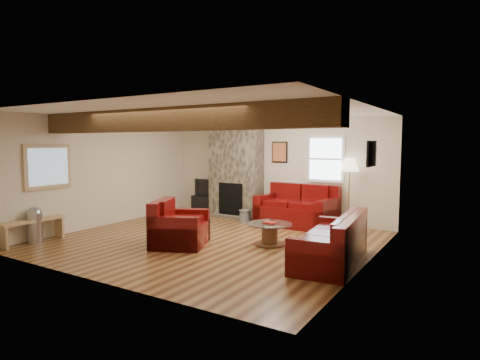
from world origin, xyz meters
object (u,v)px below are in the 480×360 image
at_px(armchair_red, 180,223).
at_px(floor_lamp, 350,169).
at_px(coffee_table, 270,234).
at_px(tv_cabinet, 209,204).
at_px(loveseat, 296,205).
at_px(television, 209,188).
at_px(sofa_three, 331,239).

relative_size(armchair_red, floor_lamp, 0.67).
distance_m(coffee_table, tv_cabinet, 3.78).
bearing_deg(floor_lamp, loveseat, -164.17).
bearing_deg(floor_lamp, television, -179.70).
distance_m(loveseat, floor_lamp, 1.47).
bearing_deg(sofa_three, loveseat, -151.57).
bearing_deg(television, tv_cabinet, 0.00).
bearing_deg(coffee_table, television, 143.49).
height_order(television, floor_lamp, floor_lamp).
relative_size(sofa_three, coffee_table, 2.36).
height_order(armchair_red, television, television).
height_order(sofa_three, armchair_red, armchair_red).
bearing_deg(coffee_table, loveseat, 98.87).
relative_size(armchair_red, television, 1.31).
height_order(loveseat, television, loveseat).
bearing_deg(armchair_red, television, 3.48).
bearing_deg(television, coffee_table, -36.51).
bearing_deg(loveseat, tv_cabinet, 177.50).
xyz_separation_m(tv_cabinet, floor_lamp, (3.86, 0.02, 1.12)).
height_order(tv_cabinet, television, television).
xyz_separation_m(sofa_three, coffee_table, (-1.34, 0.46, -0.18)).
xyz_separation_m(armchair_red, floor_lamp, (2.26, 3.15, 0.93)).
distance_m(armchair_red, television, 3.52).
bearing_deg(floor_lamp, armchair_red, -125.72).
xyz_separation_m(loveseat, television, (-2.74, 0.30, 0.23)).
xyz_separation_m(coffee_table, television, (-3.04, 2.25, 0.50)).
distance_m(armchair_red, coffee_table, 1.70).
bearing_deg(tv_cabinet, coffee_table, -36.51).
bearing_deg(coffee_table, tv_cabinet, 143.49).
xyz_separation_m(coffee_table, floor_lamp, (0.82, 2.27, 1.15)).
relative_size(loveseat, armchair_red, 1.69).
bearing_deg(television, sofa_three, -31.77).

